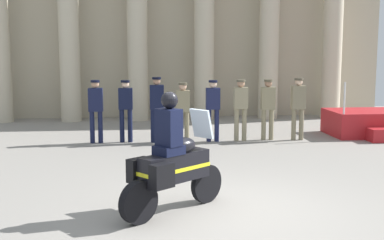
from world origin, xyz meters
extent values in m
plane|color=gray|center=(0.00, 0.00, 0.00)|extent=(28.00, 28.00, 0.00)
cube|color=#B6AB91|center=(-0.24, 11.50, 3.57)|extent=(16.16, 0.30, 7.13)
cylinder|color=beige|center=(-3.81, 10.54, 3.05)|extent=(0.72, 0.72, 6.10)
cylinder|color=beige|center=(-1.43, 10.54, 3.05)|extent=(0.72, 0.72, 6.10)
cylinder|color=beige|center=(0.95, 10.54, 3.05)|extent=(0.72, 0.72, 6.10)
cylinder|color=beige|center=(3.33, 10.54, 3.05)|extent=(0.72, 0.72, 6.10)
cylinder|color=beige|center=(5.70, 10.54, 3.05)|extent=(0.72, 0.72, 6.10)
cube|color=#B21E23|center=(5.81, 6.67, 0.37)|extent=(3.10, 1.68, 0.73)
cylinder|color=silver|center=(4.34, 5.91, 1.18)|extent=(0.05, 0.05, 0.90)
cylinder|color=#141938|center=(-2.64, 6.14, 0.43)|extent=(0.13, 0.13, 0.87)
cylinder|color=#141938|center=(-2.42, 6.14, 0.43)|extent=(0.13, 0.13, 0.87)
cube|color=#141938|center=(-2.53, 6.14, 1.18)|extent=(0.38, 0.22, 0.63)
sphere|color=tan|center=(-2.53, 6.14, 1.60)|extent=(0.21, 0.21, 0.21)
cylinder|color=black|center=(-2.53, 6.14, 1.68)|extent=(0.24, 0.24, 0.06)
cylinder|color=black|center=(-1.84, 6.17, 0.46)|extent=(0.13, 0.13, 0.91)
cylinder|color=black|center=(-1.62, 6.17, 0.46)|extent=(0.13, 0.13, 0.91)
cube|color=black|center=(-1.73, 6.17, 1.20)|extent=(0.38, 0.22, 0.58)
sphere|color=beige|center=(-1.73, 6.17, 1.60)|extent=(0.21, 0.21, 0.21)
cylinder|color=black|center=(-1.73, 6.17, 1.67)|extent=(0.24, 0.24, 0.06)
cylinder|color=black|center=(-0.99, 6.06, 0.46)|extent=(0.13, 0.13, 0.92)
cylinder|color=black|center=(-0.77, 6.06, 0.46)|extent=(0.13, 0.13, 0.92)
cube|color=black|center=(-0.88, 6.06, 1.25)|extent=(0.38, 0.22, 0.66)
sphere|color=#997056|center=(-0.88, 6.06, 1.68)|extent=(0.21, 0.21, 0.21)
cylinder|color=black|center=(-0.88, 6.06, 1.76)|extent=(0.24, 0.24, 0.06)
cylinder|color=#847A5B|center=(-0.27, 6.16, 0.41)|extent=(0.13, 0.13, 0.82)
cylinder|color=#847A5B|center=(-0.05, 6.16, 0.41)|extent=(0.13, 0.13, 0.82)
cube|color=#847A5B|center=(-0.16, 6.16, 1.12)|extent=(0.38, 0.22, 0.59)
sphere|color=tan|center=(-0.16, 6.16, 1.52)|extent=(0.21, 0.21, 0.21)
cylinder|color=#4F4937|center=(-0.16, 6.16, 1.60)|extent=(0.24, 0.24, 0.06)
cylinder|color=#191E42|center=(0.55, 6.05, 0.45)|extent=(0.13, 0.13, 0.90)
cylinder|color=#191E42|center=(0.77, 6.05, 0.45)|extent=(0.13, 0.13, 0.90)
cube|color=#191E42|center=(0.66, 6.05, 1.19)|extent=(0.38, 0.22, 0.59)
sphere|color=beige|center=(0.66, 6.05, 1.59)|extent=(0.21, 0.21, 0.21)
cylinder|color=black|center=(0.66, 6.05, 1.67)|extent=(0.24, 0.24, 0.06)
cylinder|color=gray|center=(1.32, 6.05, 0.45)|extent=(0.13, 0.13, 0.91)
cylinder|color=gray|center=(1.54, 6.05, 0.45)|extent=(0.13, 0.13, 0.91)
cube|color=gray|center=(1.43, 6.05, 1.20)|extent=(0.38, 0.22, 0.59)
sphere|color=tan|center=(1.43, 6.05, 1.60)|extent=(0.21, 0.21, 0.21)
cylinder|color=brown|center=(1.43, 6.05, 1.68)|extent=(0.24, 0.24, 0.06)
cylinder|color=#847A5B|center=(2.11, 6.15, 0.43)|extent=(0.13, 0.13, 0.87)
cylinder|color=#847A5B|center=(2.33, 6.15, 0.43)|extent=(0.13, 0.13, 0.87)
cube|color=#847A5B|center=(2.22, 6.15, 1.18)|extent=(0.38, 0.22, 0.62)
sphere|color=#997056|center=(2.22, 6.15, 1.60)|extent=(0.21, 0.21, 0.21)
cylinder|color=#4F4937|center=(2.22, 6.15, 1.68)|extent=(0.24, 0.24, 0.06)
cylinder|color=#7A7056|center=(2.95, 6.04, 0.44)|extent=(0.13, 0.13, 0.88)
cylinder|color=#7A7056|center=(3.17, 6.04, 0.44)|extent=(0.13, 0.13, 0.88)
cube|color=#7A7056|center=(3.06, 6.04, 1.20)|extent=(0.38, 0.22, 0.65)
sphere|color=beige|center=(3.06, 6.04, 1.64)|extent=(0.21, 0.21, 0.21)
cylinder|color=#494334|center=(3.06, 6.04, 1.71)|extent=(0.24, 0.24, 0.06)
cylinder|color=black|center=(-0.22, 0.51, 0.32)|extent=(0.56, 0.49, 0.64)
cylinder|color=black|center=(-1.33, -0.42, 0.32)|extent=(0.58, 0.52, 0.64)
cube|color=black|center=(-0.77, 0.05, 0.72)|extent=(1.16, 1.04, 0.44)
ellipsoid|color=black|center=(-0.66, 0.14, 1.04)|extent=(0.60, 0.58, 0.26)
cube|color=yellow|center=(-0.77, 0.05, 0.70)|extent=(1.18, 1.06, 0.06)
cube|color=silver|center=(-0.31, 0.43, 1.34)|extent=(0.38, 0.41, 0.47)
cube|color=black|center=(-1.32, -0.07, 0.72)|extent=(0.39, 0.37, 0.36)
cube|color=black|center=(-0.99, -0.47, 0.72)|extent=(0.39, 0.37, 0.36)
cube|color=black|center=(-0.87, -0.03, 1.01)|extent=(0.52, 0.52, 0.14)
cube|color=black|center=(-0.87, -0.03, 1.36)|extent=(0.43, 0.44, 0.56)
sphere|color=black|center=(-0.85, -0.02, 1.77)|extent=(0.26, 0.26, 0.26)
camera|label=1|loc=(-1.24, -7.50, 2.52)|focal=46.84mm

